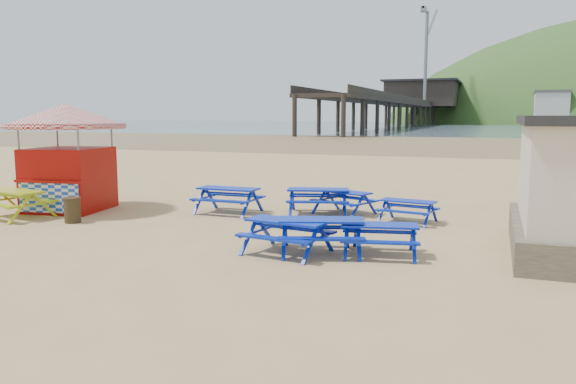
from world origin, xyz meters
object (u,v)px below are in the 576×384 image
at_px(picnic_table_yellow, 14,204).
at_px(litter_bin, 72,210).
at_px(picnic_table_blue_a, 318,201).
at_px(ice_cream_kiosk, 67,144).
at_px(picnic_table_blue_b, 344,202).

distance_m(picnic_table_yellow, litter_bin, 2.26).
bearing_deg(picnic_table_blue_a, picnic_table_yellow, -171.06).
bearing_deg(picnic_table_blue_a, litter_bin, -163.75).
bearing_deg(litter_bin, ice_cream_kiosk, 132.89).
distance_m(picnic_table_blue_a, litter_bin, 7.50).
bearing_deg(ice_cream_kiosk, picnic_table_blue_a, 5.71).
distance_m(picnic_table_blue_a, picnic_table_yellow, 9.48).
xyz_separation_m(picnic_table_yellow, litter_bin, (2.25, -0.02, -0.05)).
relative_size(picnic_table_blue_a, picnic_table_yellow, 0.99).
height_order(picnic_table_blue_b, ice_cream_kiosk, ice_cream_kiosk).
bearing_deg(picnic_table_yellow, litter_bin, 10.11).
bearing_deg(picnic_table_blue_a, ice_cream_kiosk, 179.55).
relative_size(picnic_table_blue_a, picnic_table_blue_b, 1.06).
height_order(picnic_table_blue_b, picnic_table_yellow, picnic_table_yellow).
height_order(picnic_table_blue_a, picnic_table_blue_b, picnic_table_blue_a).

